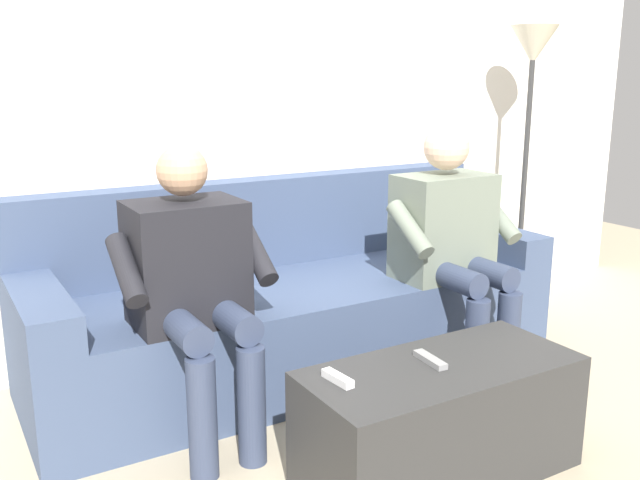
# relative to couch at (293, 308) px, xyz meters

# --- Properties ---
(ground_plane) EXTENTS (8.00, 8.00, 0.00)m
(ground_plane) POSITION_rel_couch_xyz_m (0.00, 0.72, -0.29)
(ground_plane) COLOR tan
(back_wall) EXTENTS (5.37, 0.06, 2.68)m
(back_wall) POSITION_rel_couch_xyz_m (0.00, -0.46, 1.05)
(back_wall) COLOR silver
(back_wall) RESTS_ON ground
(couch) EXTENTS (2.36, 0.80, 0.85)m
(couch) POSITION_rel_couch_xyz_m (0.00, 0.00, 0.00)
(couch) COLOR #3D4C6B
(couch) RESTS_ON ground
(coffee_table) EXTENTS (0.94, 0.42, 0.40)m
(coffee_table) POSITION_rel_couch_xyz_m (0.00, 1.03, -0.09)
(coffee_table) COLOR #2D2D2D
(coffee_table) RESTS_ON ground
(person_left_seated) EXTENTS (0.58, 0.53, 1.12)m
(person_left_seated) POSITION_rel_couch_xyz_m (-0.60, 0.37, 0.35)
(person_left_seated) COLOR slate
(person_left_seated) RESTS_ON ground
(person_right_seated) EXTENTS (0.56, 0.54, 1.09)m
(person_right_seated) POSITION_rel_couch_xyz_m (0.60, 0.36, 0.33)
(person_right_seated) COLOR black
(person_right_seated) RESTS_ON ground
(remote_gray) EXTENTS (0.05, 0.15, 0.02)m
(remote_gray) POSITION_rel_couch_xyz_m (0.02, 1.00, 0.12)
(remote_gray) COLOR gray
(remote_gray) RESTS_ON coffee_table
(remote_white) EXTENTS (0.04, 0.13, 0.03)m
(remote_white) POSITION_rel_couch_xyz_m (0.37, 0.97, 0.13)
(remote_white) COLOR white
(remote_white) RESTS_ON coffee_table
(floor_lamp) EXTENTS (0.25, 0.25, 1.58)m
(floor_lamp) POSITION_rel_couch_xyz_m (-1.52, -0.09, 1.02)
(floor_lamp) COLOR #2D2D2D
(floor_lamp) RESTS_ON ground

